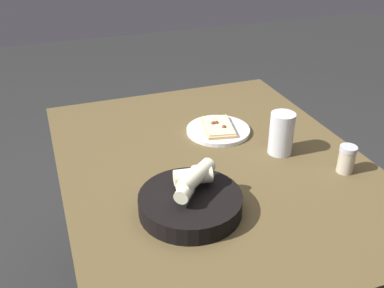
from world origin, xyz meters
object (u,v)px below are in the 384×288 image
at_px(bread_basket, 191,200).
at_px(dining_table, 214,176).
at_px(beer_glass, 281,136).
at_px(pizza_plate, 218,129).
at_px(pepper_shaker, 346,161).

bearing_deg(bread_basket, dining_table, 143.79).
height_order(dining_table, bread_basket, bread_basket).
height_order(dining_table, beer_glass, beer_glass).
relative_size(dining_table, pizza_plate, 5.29).
distance_m(bread_basket, pepper_shaker, 0.51).
bearing_deg(pepper_shaker, bread_basket, -87.42).
bearing_deg(bread_basket, beer_glass, 116.92).
xyz_separation_m(dining_table, pizza_plate, (-0.18, 0.09, 0.07)).
bearing_deg(pizza_plate, beer_glass, 33.99).
relative_size(dining_table, pepper_shaker, 13.68).
bearing_deg(pepper_shaker, beer_glass, -142.81).
bearing_deg(pizza_plate, pepper_shaker, 35.49).
xyz_separation_m(pizza_plate, bread_basket, (0.39, -0.24, 0.02)).
relative_size(pizza_plate, beer_glass, 1.61).
height_order(bread_basket, beer_glass, beer_glass).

